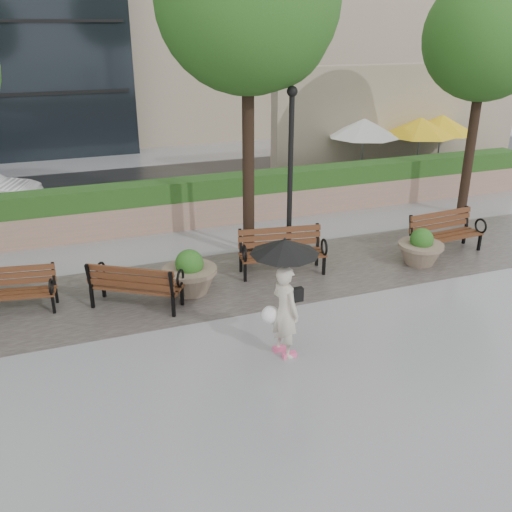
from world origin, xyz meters
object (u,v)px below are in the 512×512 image
object	(u,v)px
bench_1	(14,300)
lamppost	(290,189)
bench_3	(282,261)
bench_4	(445,241)
planter_left	(190,276)
planter_right	(420,250)
pedestrian	(285,286)
bench_2	(137,294)

from	to	relation	value
bench_1	lamppost	xyz separation A→B (m)	(6.19, 0.49, 1.55)
bench_3	bench_4	xyz separation A→B (m)	(4.32, -0.24, -0.01)
bench_4	planter_left	world-z (taller)	bench_4
planter_left	lamppost	xyz separation A→B (m)	(2.66, 0.87, 1.43)
bench_1	planter_right	world-z (taller)	planter_right
lamppost	pedestrian	bearing A→B (deg)	-114.53
bench_4	pedestrian	bearing A→B (deg)	-157.17
bench_1	bench_2	size ratio (longest dim) A/B	0.90
bench_3	bench_4	size ratio (longest dim) A/B	1.04
planter_left	pedestrian	xyz separation A→B (m)	(0.93, -2.92, 0.92)
bench_2	lamppost	world-z (taller)	lamppost
bench_2	pedestrian	xyz separation A→B (m)	(2.11, -2.64, 1.01)
bench_3	planter_right	distance (m)	3.38
bench_1	bench_3	world-z (taller)	bench_3
planter_left	bench_4	bearing A→B (deg)	-0.02
planter_left	planter_right	bearing A→B (deg)	-4.00
bench_2	planter_left	world-z (taller)	bench_2
bench_1	bench_4	xyz separation A→B (m)	(10.07, -0.38, 0.04)
bench_4	bench_2	bearing A→B (deg)	177.41
bench_3	lamppost	xyz separation A→B (m)	(0.43, 0.63, 1.51)
bench_3	planter_left	world-z (taller)	bench_3
lamppost	bench_3	bearing A→B (deg)	-124.44
planter_right	pedestrian	xyz separation A→B (m)	(-4.62, -2.54, 0.95)
bench_3	bench_2	bearing A→B (deg)	-162.72
planter_left	pedestrian	size ratio (longest dim) A/B	0.55
bench_1	planter_right	bearing A→B (deg)	4.68
bench_4	planter_left	distance (m)	6.55
bench_2	planter_right	world-z (taller)	bench_2
pedestrian	bench_2	bearing A→B (deg)	23.03
bench_1	bench_2	bearing A→B (deg)	-6.19
bench_2	planter_left	distance (m)	1.22
bench_1	pedestrian	world-z (taller)	pedestrian
planter_left	lamppost	size ratio (longest dim) A/B	0.28
bench_4	lamppost	bearing A→B (deg)	162.67
pedestrian	bench_4	bearing A→B (deg)	-78.10
bench_1	planter_left	xyz separation A→B (m)	(3.52, -0.38, 0.12)
bench_1	lamppost	size ratio (longest dim) A/B	0.42
planter_right	lamppost	distance (m)	3.47
bench_2	planter_right	bearing A→B (deg)	-148.23
bench_2	pedestrian	distance (m)	3.53
bench_1	pedestrian	xyz separation A→B (m)	(4.45, -3.30, 1.03)
planter_right	pedestrian	distance (m)	5.35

